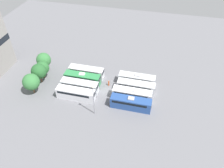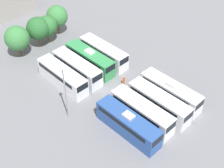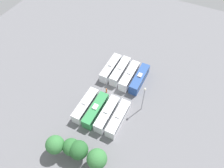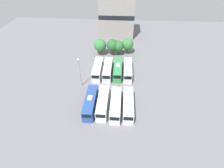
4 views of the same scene
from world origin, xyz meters
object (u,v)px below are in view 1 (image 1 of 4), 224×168
bus_5 (80,86)px  worker_person (109,83)px  bus_2 (136,87)px  light_pole (93,96)px  bus_6 (82,78)px  tree_0 (31,82)px  tree_3 (44,60)px  bus_1 (132,94)px  bus_3 (137,79)px  bus_4 (76,94)px  tree_1 (39,71)px  bus_0 (131,103)px  bus_7 (86,72)px  tree_2 (42,68)px

bus_5 → worker_person: bus_5 is taller
bus_2 → light_pole: (-10.59, 8.79, 4.44)m
bus_5 → bus_6: same height
worker_person → light_pole: size_ratio=0.20×
tree_0 → tree_3: (10.14, 1.43, 0.08)m
bus_1 → bus_3: size_ratio=1.00×
bus_5 → light_pole: size_ratio=1.12×
bus_4 → bus_6: size_ratio=1.00×
light_pole → bus_2: bearing=-39.7°
bus_4 → tree_1: (4.02, 12.39, 2.22)m
worker_person → tree_3: 21.38m
bus_0 → bus_7: same height
bus_1 → bus_5: bearing=90.2°
bus_0 → bus_4: bearing=90.3°
bus_4 → tree_1: 13.21m
light_pole → tree_0: (3.42, 18.77, -2.32)m
bus_1 → bus_4: bearing=102.5°
bus_6 → tree_0: size_ratio=1.69×
bus_5 → tree_1: size_ratio=1.69×
light_pole → tree_0: bearing=79.7°
tree_1 → bus_7: bearing=-65.0°
bus_1 → tree_1: size_ratio=1.69×
tree_0 → tree_1: size_ratio=1.00×
bus_0 → tree_0: bearing=91.5°
bus_0 → light_pole: size_ratio=1.12×
bus_0 → tree_1: 27.72m
bus_1 → tree_1: tree_1 is taller
worker_person → bus_1: bearing=-118.1°
bus_2 → tree_0: 28.56m
tree_2 → bus_1: bearing=-95.8°
bus_1 → bus_7: (6.39, 14.98, 0.00)m
bus_1 → tree_1: 27.21m
bus_7 → light_pole: size_ratio=1.12×
tree_1 → bus_2: bearing=-84.8°
bus_5 → worker_person: size_ratio=5.70×
bus_0 → bus_4: size_ratio=1.00×
tree_3 → bus_1: bearing=-102.4°
bus_2 → worker_person: (0.68, 7.97, -0.90)m
bus_2 → tree_3: (2.97, 29.00, 2.20)m
bus_1 → bus_4: size_ratio=1.00×
light_pole → tree_3: size_ratio=1.52×
bus_0 → bus_5: same height
bus_2 → bus_0: bearing=177.2°
bus_6 → tree_3: bearing=77.1°
bus_7 → tree_0: bearing=130.5°
bus_1 → tree_2: tree_2 is taller
bus_1 → bus_2: size_ratio=1.00×
worker_person → light_pole: bearing=175.8°
bus_6 → tree_1: (-2.45, 12.00, 2.22)m
bus_1 → worker_person: bus_1 is taller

